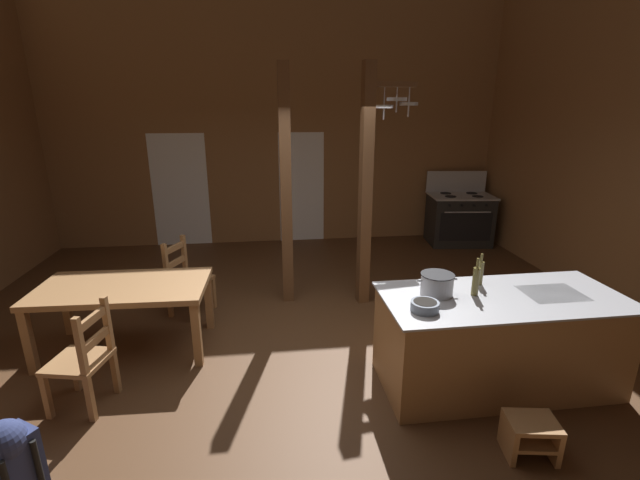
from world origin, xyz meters
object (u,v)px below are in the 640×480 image
at_px(ladderback_chair_near_window, 84,360).
at_px(dining_table, 123,293).
at_px(backpack, 9,459).
at_px(stockpot_on_counter, 437,284).
at_px(ladderback_chair_by_post, 187,279).
at_px(kitchen_island, 497,340).
at_px(bottle_short_on_counter, 480,272).
at_px(bottle_tall_on_counter, 476,281).
at_px(step_stool, 531,434).
at_px(mixing_bowl_on_counter, 425,306).
at_px(stove_range, 459,218).

bearing_deg(ladderback_chair_near_window, dining_table, 85.37).
distance_m(backpack, stockpot_on_counter, 3.40).
height_order(ladderback_chair_by_post, stockpot_on_counter, stockpot_on_counter).
height_order(kitchen_island, ladderback_chair_by_post, ladderback_chair_by_post).
height_order(kitchen_island, bottle_short_on_counter, bottle_short_on_counter).
bearing_deg(kitchen_island, backpack, -167.99).
height_order(bottle_tall_on_counter, bottle_short_on_counter, bottle_tall_on_counter).
bearing_deg(step_stool, ladderback_chair_near_window, 163.95).
bearing_deg(ladderback_chair_by_post, bottle_tall_on_counter, -32.60).
distance_m(ladderback_chair_near_window, mixing_bowl_on_counter, 2.91).
xyz_separation_m(dining_table, ladderback_chair_by_post, (0.49, 0.82, -0.20)).
relative_size(step_stool, stockpot_on_counter, 1.10).
distance_m(step_stool, mixing_bowl_on_counter, 1.19).
distance_m(kitchen_island, bottle_tall_on_counter, 0.64).
relative_size(stove_range, dining_table, 0.76).
bearing_deg(bottle_tall_on_counter, ladderback_chair_by_post, 147.40).
xyz_separation_m(kitchen_island, dining_table, (-3.58, 1.05, 0.21)).
distance_m(dining_table, backpack, 1.90).
distance_m(ladderback_chair_by_post, stockpot_on_counter, 3.11).
distance_m(kitchen_island, mixing_bowl_on_counter, 0.96).
height_order(step_stool, stockpot_on_counter, stockpot_on_counter).
bearing_deg(ladderback_chair_near_window, kitchen_island, -1.98).
xyz_separation_m(dining_table, stockpot_on_counter, (2.99, -0.94, 0.34)).
bearing_deg(stockpot_on_counter, ladderback_chair_near_window, 179.75).
bearing_deg(bottle_tall_on_counter, stove_range, 66.95).
bearing_deg(bottle_short_on_counter, ladderback_chair_near_window, -177.52).
height_order(step_stool, dining_table, dining_table).
bearing_deg(dining_table, backpack, -96.45).
height_order(kitchen_island, stockpot_on_counter, stockpot_on_counter).
height_order(stove_range, bottle_short_on_counter, stove_range).
relative_size(step_stool, backpack, 0.67).
relative_size(backpack, mixing_bowl_on_counter, 2.55).
bearing_deg(stove_range, bottle_short_on_counter, -112.33).
xyz_separation_m(step_stool, bottle_short_on_counter, (0.09, 1.15, 0.83)).
bearing_deg(backpack, stove_range, 43.42).
bearing_deg(mixing_bowl_on_counter, stove_range, 62.21).
relative_size(backpack, bottle_short_on_counter, 1.96).
xyz_separation_m(stove_range, bottle_short_on_counter, (-1.62, -3.94, 0.53)).
xyz_separation_m(dining_table, mixing_bowl_on_counter, (2.77, -1.24, 0.28)).
bearing_deg(ladderback_chair_by_post, kitchen_island, -31.20).
distance_m(stove_range, backpack, 7.31).
bearing_deg(mixing_bowl_on_counter, step_stool, -47.47).
height_order(stove_range, ladderback_chair_by_post, stove_range).
bearing_deg(stove_range, step_stool, -108.49).
bearing_deg(mixing_bowl_on_counter, kitchen_island, 13.63).
bearing_deg(backpack, ladderback_chair_by_post, 75.42).
distance_m(ladderback_chair_by_post, bottle_tall_on_counter, 3.42).
relative_size(kitchen_island, stove_range, 1.64).
distance_m(stove_range, bottle_short_on_counter, 4.29).
bearing_deg(dining_table, ladderback_chair_near_window, -94.63).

